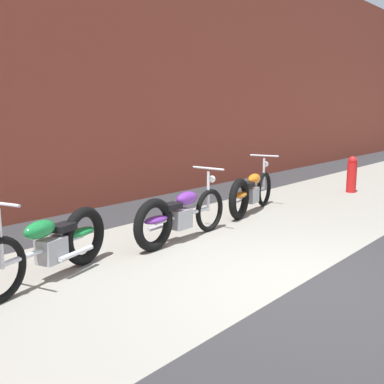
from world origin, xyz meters
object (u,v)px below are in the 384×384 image
Objects in this scene: motorcycle_purple at (177,216)px; motorcycle_green at (56,244)px; fire_hydrant at (352,174)px; motorcycle_orange at (249,193)px.

motorcycle_green is at bearing 174.03° from motorcycle_purple.
motorcycle_purple reaches higher than fire_hydrant.
motorcycle_orange is at bearing 170.85° from fire_hydrant.
motorcycle_green is 2.34× the size of fire_hydrant.
motorcycle_orange is (4.18, 0.16, 0.00)m from motorcycle_green.
fire_hydrant is (7.58, -0.39, 0.03)m from motorcycle_green.
motorcycle_purple is (1.92, -0.10, 0.00)m from motorcycle_green.
motorcycle_green reaches higher than fire_hydrant.
motorcycle_green is at bearing 169.43° from motorcycle_orange.
fire_hydrant is at bearing -5.79° from motorcycle_purple.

